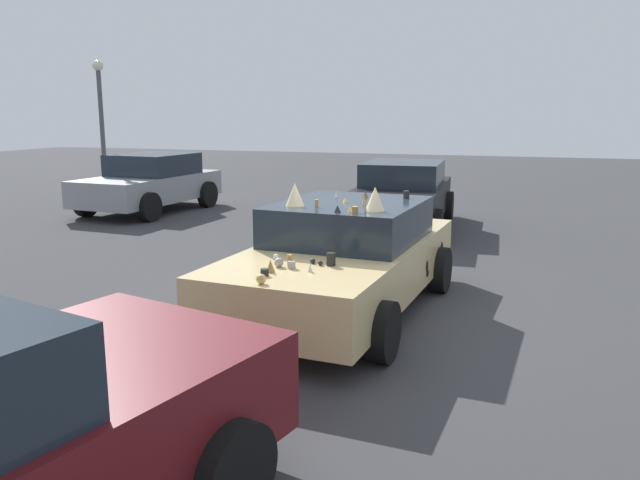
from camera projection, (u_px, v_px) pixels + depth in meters
ground_plane at (343, 312)px, 7.88m from camera, size 60.00×60.00×0.00m
art_car_decorated at (344, 257)px, 7.78m from camera, size 4.49×2.31×1.63m
parked_sedan_far_right at (401, 195)px, 13.36m from camera, size 4.49×2.14×1.42m
parked_sedan_behind_right at (150, 183)px, 15.71m from camera, size 4.05×2.28×1.43m
lot_lamp_post at (101, 117)px, 16.73m from camera, size 0.28×0.28×3.80m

